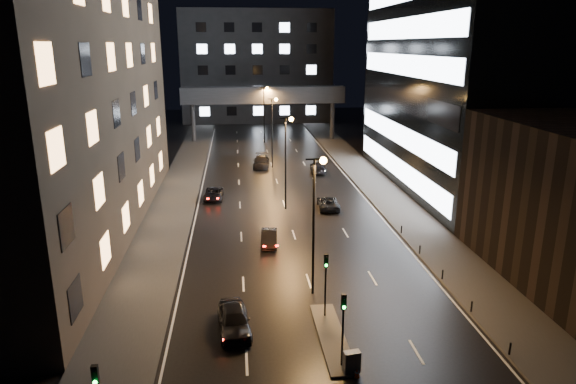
# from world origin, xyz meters

# --- Properties ---
(ground) EXTENTS (160.00, 160.00, 0.00)m
(ground) POSITION_xyz_m (0.00, 40.00, 0.00)
(ground) COLOR black
(ground) RESTS_ON ground
(sidewalk_left) EXTENTS (5.00, 110.00, 0.15)m
(sidewalk_left) POSITION_xyz_m (-12.50, 35.00, 0.07)
(sidewalk_left) COLOR #383533
(sidewalk_left) RESTS_ON ground
(sidewalk_right) EXTENTS (5.00, 110.00, 0.15)m
(sidewalk_right) POSITION_xyz_m (12.50, 35.00, 0.07)
(sidewalk_right) COLOR #383533
(sidewalk_right) RESTS_ON ground
(building_left) EXTENTS (15.00, 48.00, 40.00)m
(building_left) POSITION_xyz_m (-22.50, 24.00, 20.00)
(building_left) COLOR #2D2319
(building_left) RESTS_ON ground
(building_right_low) EXTENTS (10.00, 18.00, 12.00)m
(building_right_low) POSITION_xyz_m (20.00, 9.00, 6.00)
(building_right_low) COLOR black
(building_right_low) RESTS_ON ground
(building_right_glass) EXTENTS (20.00, 36.00, 45.00)m
(building_right_glass) POSITION_xyz_m (25.00, 36.00, 22.50)
(building_right_glass) COLOR black
(building_right_glass) RESTS_ON ground
(building_far) EXTENTS (34.00, 14.00, 25.00)m
(building_far) POSITION_xyz_m (0.00, 98.00, 12.50)
(building_far) COLOR #333335
(building_far) RESTS_ON ground
(skybridge) EXTENTS (30.00, 3.00, 10.00)m
(skybridge) POSITION_xyz_m (0.00, 70.00, 8.34)
(skybridge) COLOR #333335
(skybridge) RESTS_ON ground
(median_island) EXTENTS (1.60, 8.00, 0.15)m
(median_island) POSITION_xyz_m (0.30, 2.00, 0.07)
(median_island) COLOR #383533
(median_island) RESTS_ON ground
(traffic_signal_near) EXTENTS (0.28, 0.34, 4.40)m
(traffic_signal_near) POSITION_xyz_m (0.30, 4.49, 3.09)
(traffic_signal_near) COLOR black
(traffic_signal_near) RESTS_ON median_island
(traffic_signal_far) EXTENTS (0.28, 0.34, 4.40)m
(traffic_signal_far) POSITION_xyz_m (0.30, -1.01, 3.09)
(traffic_signal_far) COLOR black
(traffic_signal_far) RESTS_ON median_island
(bollard_row) EXTENTS (0.12, 25.12, 0.90)m
(bollard_row) POSITION_xyz_m (10.20, 6.50, 0.45)
(bollard_row) COLOR black
(bollard_row) RESTS_ON ground
(streetlight_near) EXTENTS (1.45, 0.50, 10.15)m
(streetlight_near) POSITION_xyz_m (0.16, 8.00, 6.50)
(streetlight_near) COLOR black
(streetlight_near) RESTS_ON ground
(streetlight_mid_a) EXTENTS (1.45, 0.50, 10.15)m
(streetlight_mid_a) POSITION_xyz_m (0.16, 28.00, 6.50)
(streetlight_mid_a) COLOR black
(streetlight_mid_a) RESTS_ON ground
(streetlight_mid_b) EXTENTS (1.45, 0.50, 10.15)m
(streetlight_mid_b) POSITION_xyz_m (0.16, 48.00, 6.50)
(streetlight_mid_b) COLOR black
(streetlight_mid_b) RESTS_ON ground
(streetlight_far) EXTENTS (1.45, 0.50, 10.15)m
(streetlight_far) POSITION_xyz_m (0.16, 68.00, 6.50)
(streetlight_far) COLOR black
(streetlight_far) RESTS_ON ground
(car_away_a) EXTENTS (2.36, 4.92, 1.62)m
(car_away_a) POSITION_xyz_m (-5.70, 3.43, 0.81)
(car_away_a) COLOR black
(car_away_a) RESTS_ON ground
(car_away_b) EXTENTS (1.72, 4.12, 1.32)m
(car_away_b) POSITION_xyz_m (-2.52, 17.72, 0.66)
(car_away_b) COLOR black
(car_away_b) RESTS_ON ground
(car_away_c) EXTENTS (2.32, 4.67, 1.27)m
(car_away_c) POSITION_xyz_m (-8.04, 32.53, 0.64)
(car_away_c) COLOR black
(car_away_c) RESTS_ON ground
(car_away_d) EXTENTS (2.80, 5.80, 1.63)m
(car_away_d) POSITION_xyz_m (-1.60, 48.54, 0.81)
(car_away_d) COLOR black
(car_away_d) RESTS_ON ground
(car_toward_a) EXTENTS (2.40, 4.79, 1.30)m
(car_toward_a) POSITION_xyz_m (4.69, 27.72, 0.65)
(car_toward_a) COLOR black
(car_toward_a) RESTS_ON ground
(car_toward_b) EXTENTS (2.51, 5.20, 1.46)m
(car_toward_b) POSITION_xyz_m (6.19, 44.32, 0.73)
(car_toward_b) COLOR black
(car_toward_b) RESTS_ON ground
(utility_cabinet) EXTENTS (0.97, 0.60, 1.27)m
(utility_cabinet) POSITION_xyz_m (0.70, -1.70, 0.79)
(utility_cabinet) COLOR #515254
(utility_cabinet) RESTS_ON median_island
(cone_b) EXTENTS (0.40, 0.40, 0.53)m
(cone_b) POSITION_xyz_m (0.94, -1.96, 0.26)
(cone_b) COLOR #EC4A0C
(cone_b) RESTS_ON ground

